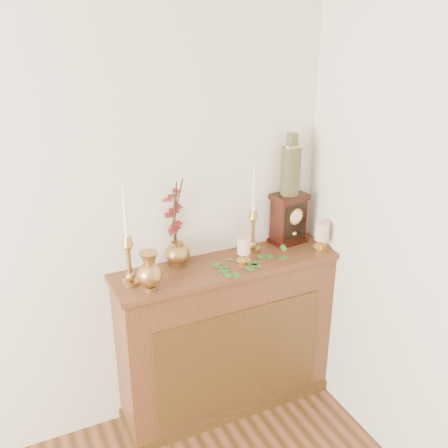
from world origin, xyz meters
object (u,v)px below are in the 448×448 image
ceramic_vase (291,168)px  mantel_clock (289,219)px  bud_vase (150,272)px  candlestick_left (128,253)px  ginger_jar (174,224)px  candlestick_center (253,224)px

ceramic_vase → mantel_clock: bearing=-82.9°
bud_vase → candlestick_left: bearing=127.0°
ginger_jar → bud_vase: bearing=-132.8°
mantel_clock → bud_vase: bearing=-175.1°
bud_vase → ginger_jar: size_ratio=0.41×
candlestick_left → mantel_clock: 0.95m
candlestick_center → ceramic_vase: (0.24, 0.02, 0.28)m
ginger_jar → candlestick_left: bearing=-154.4°
candlestick_center → ginger_jar: (-0.43, 0.07, 0.05)m
ginger_jar → mantel_clock: ginger_jar is taller
mantel_clock → candlestick_center: bearing=178.1°
candlestick_left → candlestick_center: size_ratio=1.06×
ginger_jar → ceramic_vase: ceramic_vase is taller
candlestick_left → candlestick_center: 0.71m
bud_vase → ginger_jar: (0.21, 0.23, 0.12)m
bud_vase → candlestick_center: bearing=14.4°
candlestick_center → mantel_clock: 0.24m
candlestick_center → ceramic_vase: 0.37m
candlestick_left → candlestick_center: bearing=5.7°
candlestick_left → ginger_jar: (0.28, 0.14, 0.04)m
bud_vase → ceramic_vase: bearing=12.1°
bud_vase → ceramic_vase: 0.96m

